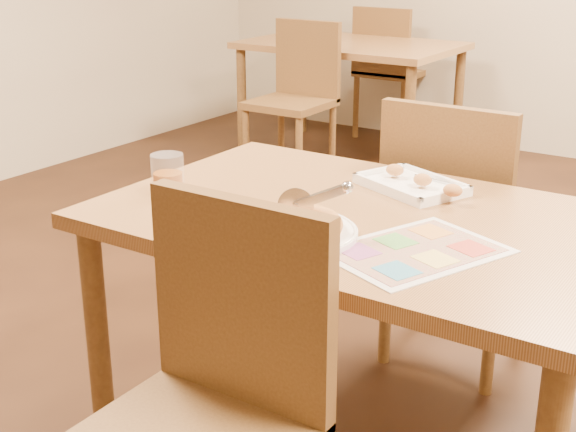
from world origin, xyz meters
The scene contains 12 objects.
dining_table centered at (0.00, 0.00, 0.63)m, with size 1.30×0.85×0.72m.
chair_near centered at (0.00, -0.60, 0.57)m, with size 0.42×0.42×0.47m.
chair_far centered at (0.00, 0.60, 0.57)m, with size 0.42×0.42×0.47m.
bg_table centered at (-1.60, 2.80, 0.63)m, with size 1.30×0.85×0.72m.
bg_chair_near centered at (-1.60, 2.20, 0.57)m, with size 0.42×0.42×0.47m.
bg_chair_far centered at (-1.60, 3.30, 0.57)m, with size 0.42×0.42×0.47m.
plate centered at (-0.07, -0.24, 0.73)m, with size 0.32×0.32×0.02m, color white.
pizza centered at (-0.06, -0.23, 0.75)m, with size 0.24×0.24×0.04m.
pizza_cutter centered at (-0.03, -0.20, 0.81)m, with size 0.14×0.10×0.09m.
appetizer_tray centered at (0.02, 0.24, 0.73)m, with size 0.33×0.28×0.05m.
glass_tumbler centered at (-0.51, -0.15, 0.77)m, with size 0.09×0.09×0.11m.
menu centered at (0.21, -0.16, 0.72)m, with size 0.27×0.38×0.01m, color silver.
Camera 1 is at (0.87, -1.66, 1.38)m, focal length 50.00 mm.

